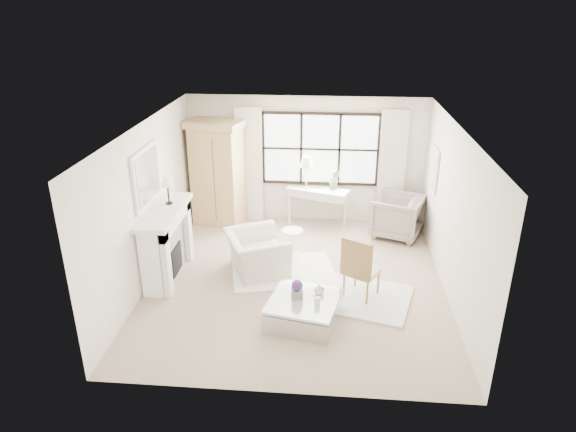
% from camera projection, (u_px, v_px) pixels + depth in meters
% --- Properties ---
extents(floor, '(5.50, 5.50, 0.00)m').
position_uv_depth(floor, '(296.00, 281.00, 8.90)').
color(floor, tan).
rests_on(floor, ground).
extents(ceiling, '(5.50, 5.50, 0.00)m').
position_uv_depth(ceiling, '(297.00, 127.00, 7.84)').
color(ceiling, silver).
rests_on(ceiling, ground).
extents(wall_back, '(5.00, 0.00, 5.00)m').
position_uv_depth(wall_back, '(306.00, 160.00, 10.89)').
color(wall_back, silver).
rests_on(wall_back, ground).
extents(wall_front, '(5.00, 0.00, 5.00)m').
position_uv_depth(wall_front, '(280.00, 300.00, 5.85)').
color(wall_front, beige).
rests_on(wall_front, ground).
extents(wall_left, '(0.00, 5.50, 5.50)m').
position_uv_depth(wall_left, '(148.00, 204.00, 8.56)').
color(wall_left, white).
rests_on(wall_left, ground).
extents(wall_right, '(0.00, 5.50, 5.50)m').
position_uv_depth(wall_right, '(453.00, 214.00, 8.17)').
color(wall_right, beige).
rests_on(wall_right, ground).
extents(window_pane, '(2.40, 0.02, 1.50)m').
position_uv_depth(window_pane, '(320.00, 149.00, 10.75)').
color(window_pane, silver).
rests_on(window_pane, wall_back).
extents(window_frame, '(2.50, 0.04, 1.50)m').
position_uv_depth(window_frame, '(320.00, 149.00, 10.74)').
color(window_frame, black).
rests_on(window_frame, wall_back).
extents(curtain_rod, '(3.30, 0.04, 0.04)m').
position_uv_depth(curtain_rod, '(321.00, 108.00, 10.35)').
color(curtain_rod, '#BA9040').
rests_on(curtain_rod, wall_back).
extents(curtain_left, '(0.55, 0.10, 2.47)m').
position_uv_depth(curtain_left, '(249.00, 165.00, 10.93)').
color(curtain_left, white).
rests_on(curtain_left, ground).
extents(curtain_right, '(0.55, 0.10, 2.47)m').
position_uv_depth(curtain_right, '(392.00, 169.00, 10.70)').
color(curtain_right, beige).
rests_on(curtain_right, ground).
extents(fireplace, '(0.58, 1.66, 1.26)m').
position_uv_depth(fireplace, '(165.00, 242.00, 8.82)').
color(fireplace, white).
rests_on(fireplace, ground).
extents(mirror_frame, '(0.05, 1.15, 0.95)m').
position_uv_depth(mirror_frame, '(146.00, 176.00, 8.37)').
color(mirror_frame, white).
rests_on(mirror_frame, wall_left).
extents(mirror_glass, '(0.02, 1.00, 0.80)m').
position_uv_depth(mirror_glass, '(148.00, 176.00, 8.37)').
color(mirror_glass, silver).
rests_on(mirror_glass, wall_left).
extents(art_frame, '(0.04, 0.62, 0.82)m').
position_uv_depth(art_frame, '(434.00, 169.00, 9.65)').
color(art_frame, white).
rests_on(art_frame, wall_right).
extents(art_canvas, '(0.01, 0.52, 0.72)m').
position_uv_depth(art_canvas, '(433.00, 169.00, 9.65)').
color(art_canvas, beige).
rests_on(art_canvas, wall_right).
extents(mantel_lamp, '(0.22, 0.22, 0.51)m').
position_uv_depth(mantel_lamp, '(167.00, 182.00, 8.66)').
color(mantel_lamp, black).
rests_on(mantel_lamp, fireplace).
extents(armoire, '(1.26, 0.95, 2.24)m').
position_uv_depth(armoire, '(217.00, 173.00, 10.77)').
color(armoire, tan).
rests_on(armoire, floor).
extents(console_table, '(1.38, 0.85, 0.80)m').
position_uv_depth(console_table, '(317.00, 206.00, 11.00)').
color(console_table, silver).
rests_on(console_table, floor).
extents(console_lamp, '(0.28, 0.28, 0.69)m').
position_uv_depth(console_lamp, '(307.00, 163.00, 10.67)').
color(console_lamp, '#B08B3D').
rests_on(console_lamp, console_table).
extents(orchid_plant, '(0.24, 0.19, 0.43)m').
position_uv_depth(orchid_plant, '(335.00, 180.00, 10.74)').
color(orchid_plant, '#5C734D').
rests_on(orchid_plant, console_table).
extents(side_table, '(0.40, 0.40, 0.51)m').
position_uv_depth(side_table, '(292.00, 239.00, 9.69)').
color(side_table, white).
rests_on(side_table, floor).
extents(rug_left, '(2.04, 1.64, 0.03)m').
position_uv_depth(rug_left, '(283.00, 271.00, 9.17)').
color(rug_left, white).
rests_on(rug_left, floor).
extents(rug_right, '(1.96, 1.67, 0.03)m').
position_uv_depth(rug_right, '(357.00, 296.00, 8.40)').
color(rug_right, white).
rests_on(rug_right, floor).
extents(club_armchair, '(1.33, 1.40, 0.72)m').
position_uv_depth(club_armchair, '(257.00, 253.00, 9.07)').
color(club_armchair, silver).
rests_on(club_armchair, floor).
extents(wingback_chair, '(1.21, 1.20, 0.86)m').
position_uv_depth(wingback_chair, '(397.00, 216.00, 10.43)').
color(wingback_chair, gray).
rests_on(wingback_chair, floor).
extents(french_chair, '(0.66, 0.66, 1.08)m').
position_uv_depth(french_chair, '(361.00, 280.00, 8.30)').
color(french_chair, '#9E7742').
rests_on(french_chair, floor).
extents(coffee_table, '(1.19, 1.19, 0.38)m').
position_uv_depth(coffee_table, '(304.00, 311.00, 7.72)').
color(coffee_table, silver).
rests_on(coffee_table, floor).
extents(planter_box, '(0.19, 0.19, 0.13)m').
position_uv_depth(planter_box, '(297.00, 294.00, 7.67)').
color(planter_box, slate).
rests_on(planter_box, coffee_table).
extents(planter_flowers, '(0.17, 0.17, 0.17)m').
position_uv_depth(planter_flowers, '(297.00, 285.00, 7.62)').
color(planter_flowers, '#4B2968').
rests_on(planter_flowers, planter_box).
extents(pillar_candle, '(0.08, 0.08, 0.12)m').
position_uv_depth(pillar_candle, '(317.00, 301.00, 7.50)').
color(pillar_candle, silver).
rests_on(pillar_candle, coffee_table).
extents(coffee_vase, '(0.18, 0.18, 0.17)m').
position_uv_depth(coffee_vase, '(319.00, 289.00, 7.76)').
color(coffee_vase, silver).
rests_on(coffee_vase, coffee_table).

